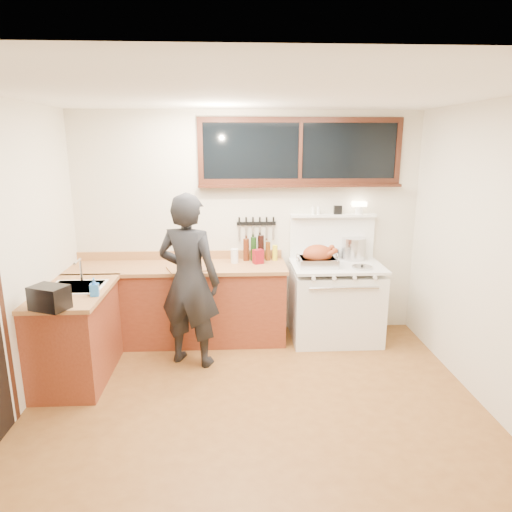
{
  "coord_description": "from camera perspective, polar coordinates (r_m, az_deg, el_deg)",
  "views": [
    {
      "loc": [
        -0.18,
        -3.53,
        2.25
      ],
      "look_at": [
        0.05,
        0.85,
        1.15
      ],
      "focal_mm": 32.0,
      "sensor_mm": 36.0,
      "label": 1
    }
  ],
  "objects": [
    {
      "name": "ground_plane",
      "position": [
        4.2,
        -0.08,
        -18.5
      ],
      "size": [
        4.0,
        3.5,
        0.02
      ],
      "primitive_type": "cube",
      "color": "brown"
    },
    {
      "name": "room_shell",
      "position": [
        3.59,
        -0.09,
        4.43
      ],
      "size": [
        4.1,
        3.6,
        2.65
      ],
      "color": "beige",
      "rests_on": "ground"
    },
    {
      "name": "counter_back",
      "position": [
        5.34,
        -9.55,
        -5.8
      ],
      "size": [
        2.44,
        0.64,
        1.0
      ],
      "color": "maroon",
      "rests_on": "ground"
    },
    {
      "name": "counter_left",
      "position": [
        4.78,
        -21.57,
        -9.08
      ],
      "size": [
        0.64,
        1.09,
        0.9
      ],
      "color": "maroon",
      "rests_on": "ground"
    },
    {
      "name": "sink_unit",
      "position": [
        4.71,
        -21.49,
        -4.29
      ],
      "size": [
        0.5,
        0.45,
        0.37
      ],
      "color": "white",
      "rests_on": "counter_left"
    },
    {
      "name": "vintage_stove",
      "position": [
        5.39,
        9.88,
        -5.48
      ],
      "size": [
        1.02,
        0.74,
        1.57
      ],
      "color": "white",
      "rests_on": "ground"
    },
    {
      "name": "back_window",
      "position": [
        5.31,
        5.56,
        12.0
      ],
      "size": [
        2.32,
        0.13,
        0.77
      ],
      "color": "black",
      "rests_on": "room_shell"
    },
    {
      "name": "knife_strip",
      "position": [
        5.35,
        0.04,
        3.97
      ],
      "size": [
        0.46,
        0.03,
        0.28
      ],
      "color": "black",
      "rests_on": "room_shell"
    },
    {
      "name": "man",
      "position": [
        4.65,
        -8.37,
        -3.09
      ],
      "size": [
        0.76,
        0.63,
        1.78
      ],
      "color": "black",
      "rests_on": "ground"
    },
    {
      "name": "soap_bottle",
      "position": [
        4.36,
        -19.57,
        -3.67
      ],
      "size": [
        0.09,
        0.09,
        0.17
      ],
      "color": "blue",
      "rests_on": "counter_left"
    },
    {
      "name": "toaster",
      "position": [
        4.15,
        -24.41,
        -4.77
      ],
      "size": [
        0.35,
        0.3,
        0.2
      ],
      "color": "black",
      "rests_on": "counter_left"
    },
    {
      "name": "cutting_board",
      "position": [
        5.0,
        -8.37,
        -1.1
      ],
      "size": [
        0.52,
        0.45,
        0.14
      ],
      "color": "#A36F41",
      "rests_on": "counter_back"
    },
    {
      "name": "roast_turkey",
      "position": [
        5.12,
        7.74,
        -0.17
      ],
      "size": [
        0.46,
        0.32,
        0.25
      ],
      "color": "silver",
      "rests_on": "vintage_stove"
    },
    {
      "name": "stockpot",
      "position": [
        5.5,
        12.1,
        0.94
      ],
      "size": [
        0.33,
        0.33,
        0.26
      ],
      "color": "silver",
      "rests_on": "vintage_stove"
    },
    {
      "name": "saucepan",
      "position": [
        5.46,
        9.41,
        0.27
      ],
      "size": [
        0.19,
        0.3,
        0.13
      ],
      "color": "silver",
      "rests_on": "vintage_stove"
    },
    {
      "name": "pot_lid",
      "position": [
        5.15,
        13.12,
        -1.37
      ],
      "size": [
        0.24,
        0.24,
        0.04
      ],
      "color": "silver",
      "rests_on": "vintage_stove"
    },
    {
      "name": "coffee_tin",
      "position": [
        5.19,
        0.26,
        -0.07
      ],
      "size": [
        0.13,
        0.12,
        0.16
      ],
      "color": "maroon",
      "rests_on": "counter_back"
    },
    {
      "name": "pitcher",
      "position": [
        5.22,
        -2.7,
        0.01
      ],
      "size": [
        0.09,
        0.09,
        0.16
      ],
      "color": "white",
      "rests_on": "counter_back"
    },
    {
      "name": "bottle_cluster",
      "position": [
        5.31,
        0.33,
        0.81
      ],
      "size": [
        0.4,
        0.07,
        0.3
      ],
      "color": "black",
      "rests_on": "counter_back"
    }
  ]
}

